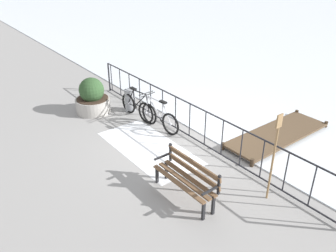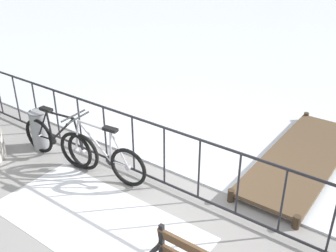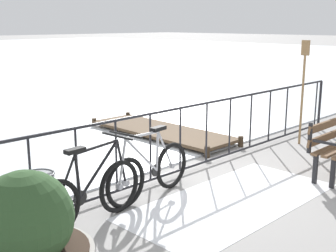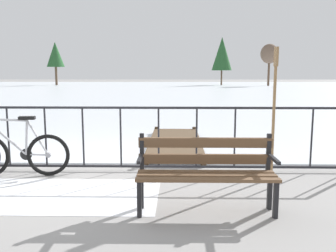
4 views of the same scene
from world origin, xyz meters
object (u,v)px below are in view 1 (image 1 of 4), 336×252
(trash_bin, at_px, (130,100))
(oar_upright, at_px, (274,153))
(planter_with_shrub, at_px, (92,98))
(bicycle_second, at_px, (138,107))
(bicycle_near_railing, at_px, (158,117))
(park_bench, at_px, (187,176))

(trash_bin, xyz_separation_m, oar_upright, (5.53, -0.05, 0.76))
(planter_with_shrub, relative_size, trash_bin, 1.57)
(bicycle_second, height_order, planter_with_shrub, planter_with_shrub)
(bicycle_near_railing, height_order, oar_upright, oar_upright)
(bicycle_near_railing, distance_m, planter_with_shrub, 2.42)
(park_bench, bearing_deg, bicycle_second, 161.61)
(bicycle_second, distance_m, park_bench, 4.00)
(park_bench, height_order, oar_upright, oar_upright)
(oar_upright, bearing_deg, bicycle_near_railing, 179.63)
(park_bench, distance_m, oar_upright, 1.82)
(park_bench, xyz_separation_m, trash_bin, (-4.42, 1.34, -0.14))
(bicycle_near_railing, bearing_deg, bicycle_second, -176.00)
(bicycle_near_railing, height_order, bicycle_second, same)
(planter_with_shrub, relative_size, oar_upright, 0.58)
(bicycle_near_railing, xyz_separation_m, oar_upright, (3.98, -0.03, 0.77))
(trash_bin, height_order, oar_upright, oar_upright)
(trash_bin, bearing_deg, planter_with_shrub, -124.03)
(park_bench, distance_m, planter_with_shrub, 5.10)
(bicycle_second, height_order, park_bench, bicycle_second)
(park_bench, bearing_deg, planter_with_shrub, 175.98)
(bicycle_near_railing, bearing_deg, planter_with_shrub, -156.44)
(planter_with_shrub, bearing_deg, park_bench, -4.02)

